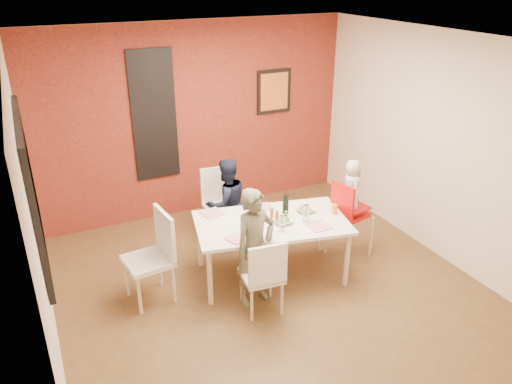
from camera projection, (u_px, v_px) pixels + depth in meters
name	position (u px, v px, depth m)	size (l,w,h in m)	color
ground	(267.00, 285.00, 5.70)	(4.50, 4.50, 0.00)	brown
ceiling	(270.00, 41.00, 4.58)	(4.50, 4.50, 0.02)	white
wall_back	(196.00, 121.00, 6.99)	(4.50, 0.02, 2.70)	#F2E4C8
wall_front	(422.00, 295.00, 3.29)	(4.50, 0.02, 2.70)	#F2E4C8
wall_left	(34.00, 220.00, 4.26)	(0.02, 4.50, 2.70)	#F2E4C8
wall_right	(435.00, 146.00, 6.02)	(0.02, 4.50, 2.70)	#F2E4C8
brick_accent_wall	(197.00, 121.00, 6.97)	(4.50, 0.02, 2.70)	maroon
picture_window_frame	(32.00, 190.00, 4.35)	(0.05, 1.70, 1.30)	black
picture_window_pane	(33.00, 189.00, 4.36)	(0.02, 1.55, 1.15)	black
glassblock_strip	(154.00, 116.00, 6.66)	(0.55, 0.03, 1.70)	silver
glassblock_surround	(154.00, 116.00, 6.66)	(0.60, 0.03, 1.76)	black
art_print_frame	(274.00, 91.00, 7.30)	(0.54, 0.03, 0.64)	black
art_print_canvas	(274.00, 92.00, 7.29)	(0.44, 0.01, 0.54)	orange
dining_table	(271.00, 226.00, 5.64)	(1.86, 1.28, 0.71)	white
chair_near	(264.00, 273.00, 5.06)	(0.44, 0.44, 0.87)	white
chair_far	(220.00, 200.00, 6.53)	(0.47, 0.47, 0.95)	silver
chair_left	(155.00, 252.00, 5.29)	(0.52, 0.52, 1.01)	white
high_chair	(348.00, 212.00, 6.04)	(0.50, 0.50, 1.01)	red
child_near	(255.00, 248.00, 5.18)	(0.48, 0.31, 1.32)	brown
child_far	(227.00, 203.00, 6.30)	(0.57, 0.45, 1.18)	black
toddler	(351.00, 187.00, 5.92)	(0.33, 0.22, 0.68)	beige
plate_near_left	(236.00, 238.00, 5.25)	(0.20, 0.20, 0.01)	white
plate_far_mid	(263.00, 207.00, 5.93)	(0.21, 0.21, 0.01)	silver
plate_near_right	(319.00, 226.00, 5.50)	(0.23, 0.23, 0.01)	white
plate_far_left	(212.00, 213.00, 5.78)	(0.23, 0.23, 0.01)	white
salad_bowl_a	(283.00, 221.00, 5.57)	(0.22, 0.22, 0.05)	white
salad_bowl_b	(305.00, 210.00, 5.81)	(0.21, 0.21, 0.05)	white
wine_bottle	(286.00, 206.00, 5.67)	(0.07, 0.07, 0.27)	black
wine_glass_a	(282.00, 223.00, 5.37)	(0.07, 0.07, 0.19)	white
wine_glass_b	(306.00, 213.00, 5.57)	(0.07, 0.07, 0.20)	silver
paper_towel_roll	(253.00, 217.00, 5.42)	(0.12, 0.12, 0.26)	white
condiment_red	(277.00, 216.00, 5.58)	(0.03, 0.03, 0.13)	red
condiment_green	(286.00, 216.00, 5.59)	(0.03, 0.03, 0.13)	#347C29
condiment_brown	(272.00, 215.00, 5.59)	(0.04, 0.04, 0.15)	brown
sippy_cup	(335.00, 209.00, 5.76)	(0.06, 0.06, 0.11)	orange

